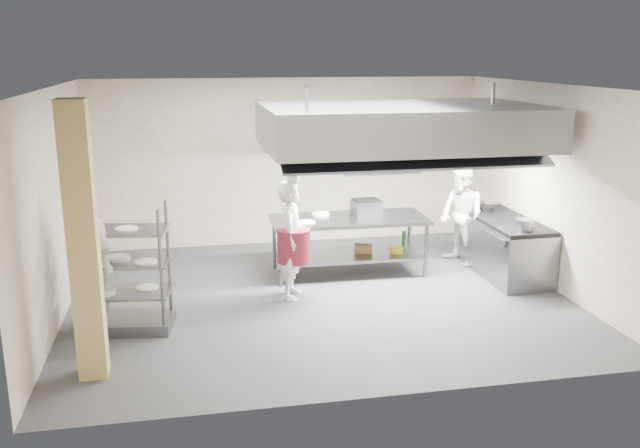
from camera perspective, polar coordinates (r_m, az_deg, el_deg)
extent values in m
plane|color=#313133|center=(9.86, -0.05, -6.14)|extent=(7.00, 7.00, 0.00)
plane|color=silver|center=(9.25, -0.06, 11.55)|extent=(7.00, 7.00, 0.00)
plane|color=#A39681|center=(12.35, -2.78, 5.24)|extent=(7.00, 0.00, 7.00)
plane|color=#A39681|center=(9.42, -21.42, 1.39)|extent=(0.00, 6.00, 6.00)
plane|color=#A39681|center=(10.68, 18.72, 3.05)|extent=(0.00, 6.00, 6.00)
cube|color=tan|center=(7.50, -19.31, -1.56)|extent=(0.30, 0.30, 3.00)
cube|color=gray|center=(10.01, 6.88, 8.22)|extent=(4.00, 2.50, 0.60)
cube|color=white|center=(9.81, 1.79, 6.30)|extent=(1.60, 0.12, 0.04)
cube|color=white|center=(10.36, 11.59, 6.45)|extent=(1.60, 0.12, 0.04)
cube|color=gray|center=(12.59, 5.49, 5.36)|extent=(1.50, 0.28, 0.04)
cube|color=gray|center=(10.68, 2.45, 0.40)|extent=(2.46, 1.05, 0.06)
cube|color=slate|center=(10.83, 2.42, -2.58)|extent=(2.26, 0.95, 0.04)
cube|color=gray|center=(11.16, 15.15, -1.93)|extent=(0.80, 2.00, 0.84)
cube|color=black|center=(11.04, 15.30, 0.31)|extent=(0.78, 1.96, 0.06)
imported|color=silver|center=(9.61, -2.40, -1.36)|extent=(0.55, 0.71, 1.71)
imported|color=white|center=(11.36, 11.83, 0.69)|extent=(0.83, 0.95, 1.66)
imported|color=silver|center=(8.80, -18.65, -3.18)|extent=(0.90, 1.16, 1.83)
cube|color=slate|center=(10.92, 3.91, 1.43)|extent=(0.48, 0.40, 0.22)
cube|color=brown|center=(10.87, 3.67, -2.08)|extent=(0.33, 0.27, 0.12)
cylinder|color=gray|center=(10.35, 16.93, -0.12)|extent=(0.22, 0.22, 0.15)
cylinder|color=white|center=(8.93, -15.91, -5.38)|extent=(0.28, 0.28, 0.05)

